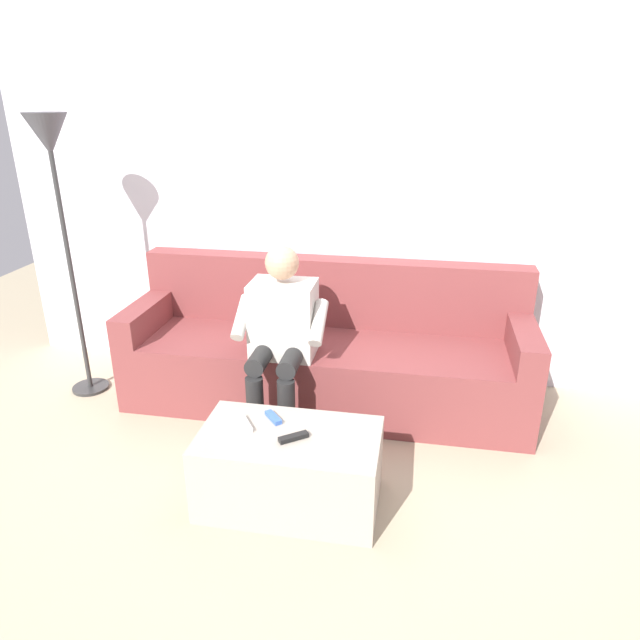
{
  "coord_description": "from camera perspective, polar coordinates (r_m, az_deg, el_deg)",
  "views": [
    {
      "loc": [
        -0.56,
        3.15,
        1.9
      ],
      "look_at": [
        0.0,
        0.1,
        0.65
      ],
      "focal_mm": 31.88,
      "sensor_mm": 36.0,
      "label": 1
    }
  ],
  "objects": [
    {
      "name": "ground_plane",
      "position": [
        3.23,
        -1.64,
        -14.11
      ],
      "size": [
        8.0,
        8.0,
        0.0
      ],
      "primitive_type": "plane",
      "color": "tan"
    },
    {
      "name": "back_wall",
      "position": [
        3.83,
        1.91,
        12.9
      ],
      "size": [
        4.67,
        0.06,
        2.6
      ],
      "primitive_type": "cube",
      "color": "silver",
      "rests_on": "ground"
    },
    {
      "name": "couch",
      "position": [
        3.69,
        0.65,
        -3.58
      ],
      "size": [
        2.54,
        0.75,
        0.89
      ],
      "color": "brown",
      "rests_on": "ground"
    },
    {
      "name": "coffee_table",
      "position": [
        2.87,
        -3.05,
        -14.65
      ],
      "size": [
        0.87,
        0.49,
        0.39
      ],
      "color": "#A89E8E",
      "rests_on": "ground"
    },
    {
      "name": "person_solo_seated",
      "position": [
        3.29,
        -3.94,
        -0.88
      ],
      "size": [
        0.53,
        0.52,
        1.1
      ],
      "color": "beige",
      "rests_on": "ground"
    },
    {
      "name": "remote_white",
      "position": [
        2.83,
        -7.57,
        -10.3
      ],
      "size": [
        0.11,
        0.14,
        0.03
      ],
      "primitive_type": "cube",
      "rotation": [
        0.0,
        0.0,
        2.16
      ],
      "color": "white",
      "rests_on": "coffee_table"
    },
    {
      "name": "remote_blue",
      "position": [
        2.87,
        -4.71,
        -9.72
      ],
      "size": [
        0.11,
        0.12,
        0.02
      ],
      "primitive_type": "cube",
      "rotation": [
        0.0,
        0.0,
        5.43
      ],
      "color": "#3860B7",
      "rests_on": "coffee_table"
    },
    {
      "name": "remote_black",
      "position": [
        2.71,
        -2.67,
        -11.67
      ],
      "size": [
        0.14,
        0.12,
        0.02
      ],
      "primitive_type": "cube",
      "rotation": [
        0.0,
        0.0,
        3.78
      ],
      "color": "black",
      "rests_on": "coffee_table"
    },
    {
      "name": "floor_lamp",
      "position": [
        3.82,
        -25.22,
        13.85
      ],
      "size": [
        0.25,
        0.25,
        1.79
      ],
      "color": "#2D2D2D",
      "rests_on": "ground"
    }
  ]
}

